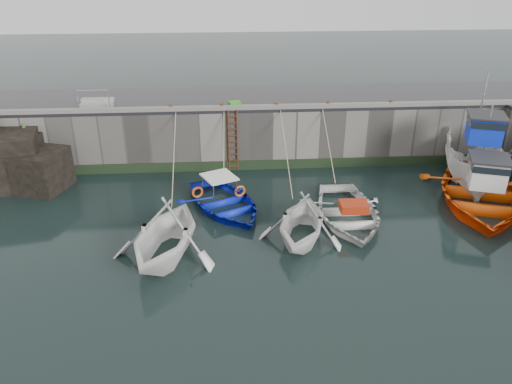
{
  "coord_description": "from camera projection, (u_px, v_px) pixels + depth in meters",
  "views": [
    {
      "loc": [
        -2.55,
        -13.78,
        10.11
      ],
      "look_at": [
        -1.21,
        4.76,
        1.2
      ],
      "focal_mm": 35.0,
      "sensor_mm": 36.0,
      "label": 1
    }
  ],
  "objects": [
    {
      "name": "ladder",
      "position": [
        233.0,
        141.0,
        25.03
      ],
      "size": [
        0.51,
        0.08,
        3.2
      ],
      "color": "#3F1E0F",
      "rests_on": "ground"
    },
    {
      "name": "kerb_back",
      "position": [
        273.0,
        107.0,
        24.65
      ],
      "size": [
        30.0,
        0.3,
        0.2
      ],
      "primitive_type": "cube",
      "color": "slate",
      "rests_on": "road_back"
    },
    {
      "name": "boat_far_orange",
      "position": [
        480.0,
        194.0,
        22.12
      ],
      "size": [
        7.33,
        8.59,
        4.51
      ],
      "rotation": [
        0.0,
        0.0,
        -0.34
      ],
      "color": "#FF570D",
      "rests_on": "ground"
    },
    {
      "name": "bollard_d",
      "position": [
        328.0,
        104.0,
        24.9
      ],
      "size": [
        0.18,
        0.18,
        0.28
      ],
      "primitive_type": "cylinder",
      "color": "#3F1E0F",
      "rests_on": "road_back"
    },
    {
      "name": "fish_crate",
      "position": [
        234.0,
        104.0,
        24.83
      ],
      "size": [
        0.7,
        0.6,
        0.31
      ],
      "primitive_type": "cube",
      "rotation": [
        0.0,
        0.0,
        0.39
      ],
      "color": "#27901A",
      "rests_on": "road_back"
    },
    {
      "name": "bollard_e",
      "position": [
        391.0,
        103.0,
        25.11
      ],
      "size": [
        0.18,
        0.18,
        0.28
      ],
      "primitive_type": "cylinder",
      "color": "#3F1E0F",
      "rests_on": "road_back"
    },
    {
      "name": "algae_back",
      "position": [
        272.0,
        164.0,
        25.78
      ],
      "size": [
        30.0,
        0.08,
        0.5
      ],
      "primitive_type": "cube",
      "color": "black",
      "rests_on": "ground"
    },
    {
      "name": "bollard_b",
      "position": [
        222.0,
        106.0,
        24.56
      ],
      "size": [
        0.18,
        0.18,
        0.28
      ],
      "primitive_type": "cylinder",
      "color": "#3F1E0F",
      "rests_on": "road_back"
    },
    {
      "name": "boat_near_blue",
      "position": [
        225.0,
        208.0,
        21.9
      ],
      "size": [
        5.32,
        6.02,
        1.03
      ],
      "primitive_type": "imported",
      "rotation": [
        0.0,
        0.0,
        0.43
      ],
      "color": "#0C20C0",
      "rests_on": "ground"
    },
    {
      "name": "railing",
      "position": [
        97.0,
        102.0,
        25.02
      ],
      "size": [
        1.6,
        1.05,
        1.0
      ],
      "color": "#A5A8AD",
      "rests_on": "road_back"
    },
    {
      "name": "boat_near_white",
      "position": [
        167.0,
        256.0,
        18.44
      ],
      "size": [
        5.25,
        5.71,
        2.53
      ],
      "primitive_type": "imported",
      "rotation": [
        0.0,
        0.0,
        -0.26
      ],
      "color": "white",
      "rests_on": "ground"
    },
    {
      "name": "boat_near_blue_rope",
      "position": [
        224.0,
        177.0,
        24.96
      ],
      "size": [
        0.04,
        3.16,
        3.1
      ],
      "primitive_type": null,
      "color": "tan",
      "rests_on": "ground"
    },
    {
      "name": "boat_near_navy_rope",
      "position": [
        328.0,
        179.0,
        24.69
      ],
      "size": [
        0.04,
        4.06,
        3.1
      ],
      "primitive_type": null,
      "color": "tan",
      "rests_on": "ground"
    },
    {
      "name": "bollard_a",
      "position": [
        171.0,
        107.0,
        24.4
      ],
      "size": [
        0.18,
        0.18,
        0.28
      ],
      "primitive_type": "cylinder",
      "color": "#3F1E0F",
      "rests_on": "road_back"
    },
    {
      "name": "boat_near_blacktrim_rope",
      "position": [
        286.0,
        187.0,
        23.88
      ],
      "size": [
        0.04,
        5.29,
        3.1
      ],
      "primitive_type": null,
      "color": "tan",
      "rests_on": "ground"
    },
    {
      "name": "bollard_c",
      "position": [
        276.0,
        105.0,
        24.73
      ],
      "size": [
        0.18,
        0.18,
        0.28
      ],
      "primitive_type": "cylinder",
      "color": "#3F1E0F",
      "rests_on": "road_back"
    },
    {
      "name": "boat_near_navy",
      "position": [
        347.0,
        219.0,
        21.04
      ],
      "size": [
        3.92,
        5.41,
        1.1
      ],
      "primitive_type": "imported",
      "rotation": [
        0.0,
        0.0,
        -0.02
      ],
      "color": "white",
      "rests_on": "ground"
    },
    {
      "name": "ground",
      "position": [
        302.0,
        283.0,
        16.93
      ],
      "size": [
        120.0,
        120.0,
        0.0
      ],
      "primitive_type": "plane",
      "color": "black",
      "rests_on": "ground"
    },
    {
      "name": "boat_near_blacktrim",
      "position": [
        301.0,
        239.0,
        19.56
      ],
      "size": [
        4.66,
        5.03,
        2.18
      ],
      "primitive_type": "imported",
      "rotation": [
        0.0,
        0.0,
        -0.31
      ],
      "color": "white",
      "rests_on": "ground"
    },
    {
      "name": "quay_back",
      "position": [
        268.0,
        126.0,
        27.52
      ],
      "size": [
        30.0,
        5.0,
        3.0
      ],
      "primitive_type": "cube",
      "color": "slate",
      "rests_on": "ground"
    },
    {
      "name": "road_back",
      "position": [
        268.0,
        98.0,
        26.84
      ],
      "size": [
        30.0,
        5.0,
        0.16
      ],
      "primitive_type": "cube",
      "color": "black",
      "rests_on": "quay_back"
    },
    {
      "name": "boat_near_white_rope",
      "position": [
        177.0,
        194.0,
        23.15
      ],
      "size": [
        0.04,
        6.06,
        3.1
      ],
      "primitive_type": null,
      "color": "tan",
      "rests_on": "ground"
    },
    {
      "name": "rock_outcrop",
      "position": [
        5.0,
        159.0,
        23.74
      ],
      "size": [
        5.85,
        4.24,
        3.41
      ],
      "color": "black",
      "rests_on": "ground"
    },
    {
      "name": "boat_far_white",
      "position": [
        475.0,
        162.0,
        23.77
      ],
      "size": [
        4.79,
        7.48,
        5.7
      ],
      "rotation": [
        0.0,
        0.0,
        -0.33
      ],
      "color": "white",
      "rests_on": "ground"
    }
  ]
}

